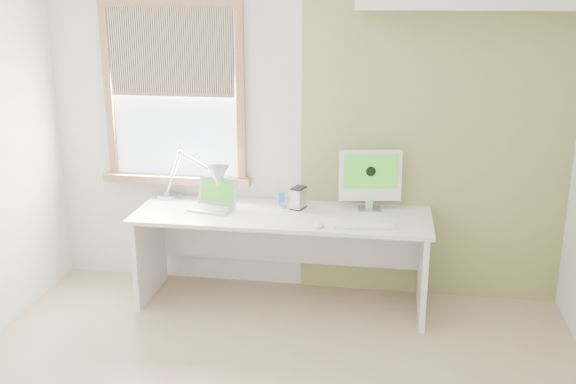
% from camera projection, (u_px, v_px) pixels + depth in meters
% --- Properties ---
extents(room, '(4.04, 3.54, 2.64)m').
position_uv_depth(room, '(257.00, 194.00, 3.43)').
color(room, tan).
rests_on(room, ground).
extents(accent_wall, '(2.00, 0.02, 2.60)m').
position_uv_depth(accent_wall, '(435.00, 133.00, 4.93)').
color(accent_wall, '#909955').
rests_on(accent_wall, room).
extents(window, '(1.20, 0.14, 1.42)m').
position_uv_depth(window, '(174.00, 95.00, 5.12)').
color(window, '#8D6543').
rests_on(window, room).
extents(desk, '(2.20, 0.70, 0.73)m').
position_uv_depth(desk, '(283.00, 235.00, 5.03)').
color(desk, silver).
rests_on(desk, room).
extents(desk_lamp, '(0.68, 0.38, 0.40)m').
position_uv_depth(desk_lamp, '(208.00, 178.00, 5.07)').
color(desk_lamp, silver).
rests_on(desk_lamp, desk).
extents(laptop, '(0.36, 0.31, 0.22)m').
position_uv_depth(laptop, '(215.00, 201.00, 5.02)').
color(laptop, silver).
rests_on(laptop, desk).
extents(phone_dock, '(0.09, 0.09, 0.14)m').
position_uv_depth(phone_dock, '(282.00, 203.00, 5.04)').
color(phone_dock, silver).
rests_on(phone_dock, desk).
extents(external_drive, '(0.12, 0.15, 0.17)m').
position_uv_depth(external_drive, '(299.00, 198.00, 5.00)').
color(external_drive, silver).
rests_on(external_drive, desk).
extents(imac, '(0.47, 0.19, 0.46)m').
position_uv_depth(imac, '(370.00, 177.00, 4.94)').
color(imac, silver).
rests_on(imac, desk).
extents(keyboard, '(0.46, 0.16, 0.02)m').
position_uv_depth(keyboard, '(365.00, 225.00, 4.63)').
color(keyboard, white).
rests_on(keyboard, desk).
extents(mouse, '(0.08, 0.11, 0.03)m').
position_uv_depth(mouse, '(319.00, 225.00, 4.62)').
color(mouse, white).
rests_on(mouse, desk).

